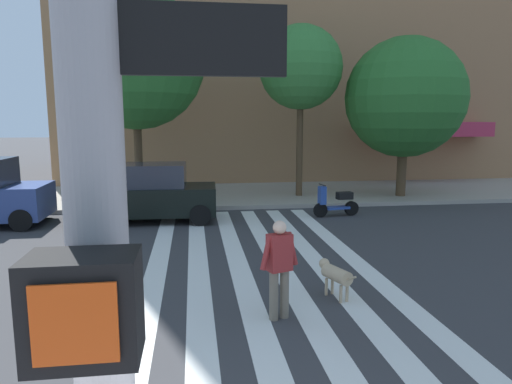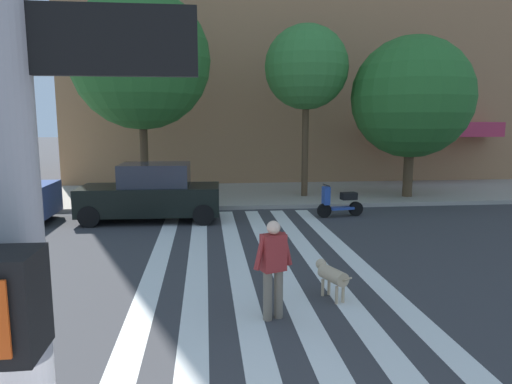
{
  "view_description": "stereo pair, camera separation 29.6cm",
  "coord_description": "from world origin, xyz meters",
  "px_view_note": "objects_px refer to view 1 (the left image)",
  "views": [
    {
      "loc": [
        -0.29,
        -2.02,
        3.23
      ],
      "look_at": [
        1.17,
        8.65,
        1.54
      ],
      "focal_mm": 32.49,
      "sensor_mm": 36.0,
      "label": 1
    },
    {
      "loc": [
        0.01,
        -2.05,
        3.23
      ],
      "look_at": [
        1.17,
        8.65,
        1.54
      ],
      "focal_mm": 32.49,
      "sensor_mm": 36.0,
      "label": 2
    }
  ],
  "objects_px": {
    "parked_car_behind_first": "(148,194)",
    "parked_scooter": "(336,202)",
    "street_tree_nearest": "(135,59)",
    "street_tree_middle": "(301,68)",
    "dog_on_leash": "(335,274)",
    "street_tree_further": "(405,98)",
    "traffic_light_pole": "(83,6)",
    "pedestrian_dog_walker": "(279,264)"
  },
  "relations": [
    {
      "from": "parked_car_behind_first",
      "to": "street_tree_further",
      "type": "height_order",
      "value": "street_tree_further"
    },
    {
      "from": "traffic_light_pole",
      "to": "street_tree_nearest",
      "type": "distance_m",
      "value": 16.98
    },
    {
      "from": "street_tree_further",
      "to": "dog_on_leash",
      "type": "height_order",
      "value": "street_tree_further"
    },
    {
      "from": "traffic_light_pole",
      "to": "pedestrian_dog_walker",
      "type": "bearing_deg",
      "value": 74.22
    },
    {
      "from": "street_tree_nearest",
      "to": "dog_on_leash",
      "type": "height_order",
      "value": "street_tree_nearest"
    },
    {
      "from": "street_tree_nearest",
      "to": "pedestrian_dog_walker",
      "type": "relative_size",
      "value": 4.8
    },
    {
      "from": "dog_on_leash",
      "to": "street_tree_further",
      "type": "bearing_deg",
      "value": 59.31
    },
    {
      "from": "parked_scooter",
      "to": "pedestrian_dog_walker",
      "type": "bearing_deg",
      "value": -113.75
    },
    {
      "from": "pedestrian_dog_walker",
      "to": "street_tree_further",
      "type": "bearing_deg",
      "value": 56.5
    },
    {
      "from": "street_tree_nearest",
      "to": "parked_car_behind_first",
      "type": "bearing_deg",
      "value": -79.38
    },
    {
      "from": "traffic_light_pole",
      "to": "dog_on_leash",
      "type": "height_order",
      "value": "traffic_light_pole"
    },
    {
      "from": "pedestrian_dog_walker",
      "to": "parked_car_behind_first",
      "type": "bearing_deg",
      "value": 109.67
    },
    {
      "from": "parked_car_behind_first",
      "to": "street_tree_middle",
      "type": "bearing_deg",
      "value": 30.8
    },
    {
      "from": "parked_scooter",
      "to": "pedestrian_dog_walker",
      "type": "distance_m",
      "value": 8.45
    },
    {
      "from": "traffic_light_pole",
      "to": "street_tree_nearest",
      "type": "xyz_separation_m",
      "value": [
        -1.78,
        16.78,
        1.9
      ]
    },
    {
      "from": "street_tree_middle",
      "to": "dog_on_leash",
      "type": "height_order",
      "value": "street_tree_middle"
    },
    {
      "from": "parked_car_behind_first",
      "to": "street_tree_nearest",
      "type": "relative_size",
      "value": 0.56
    },
    {
      "from": "street_tree_nearest",
      "to": "dog_on_leash",
      "type": "xyz_separation_m",
      "value": [
        4.58,
        -10.28,
        -4.98
      ]
    },
    {
      "from": "parked_scooter",
      "to": "street_tree_middle",
      "type": "relative_size",
      "value": 0.24
    },
    {
      "from": "street_tree_nearest",
      "to": "pedestrian_dog_walker",
      "type": "bearing_deg",
      "value": -72.89
    },
    {
      "from": "traffic_light_pole",
      "to": "street_tree_further",
      "type": "distance_m",
      "value": 18.52
    },
    {
      "from": "street_tree_nearest",
      "to": "street_tree_middle",
      "type": "height_order",
      "value": "street_tree_nearest"
    },
    {
      "from": "parked_scooter",
      "to": "street_tree_middle",
      "type": "distance_m",
      "value": 5.93
    },
    {
      "from": "parked_car_behind_first",
      "to": "parked_scooter",
      "type": "height_order",
      "value": "parked_car_behind_first"
    },
    {
      "from": "street_tree_middle",
      "to": "pedestrian_dog_walker",
      "type": "bearing_deg",
      "value": -104.62
    },
    {
      "from": "parked_scooter",
      "to": "street_tree_middle",
      "type": "height_order",
      "value": "street_tree_middle"
    },
    {
      "from": "parked_scooter",
      "to": "pedestrian_dog_walker",
      "type": "xyz_separation_m",
      "value": [
        -3.4,
        -7.72,
        0.45
      ]
    },
    {
      "from": "dog_on_leash",
      "to": "parked_car_behind_first",
      "type": "bearing_deg",
      "value": 119.37
    },
    {
      "from": "traffic_light_pole",
      "to": "street_tree_further",
      "type": "xyz_separation_m",
      "value": [
        8.66,
        16.37,
        0.56
      ]
    },
    {
      "from": "traffic_light_pole",
      "to": "parked_car_behind_first",
      "type": "height_order",
      "value": "traffic_light_pole"
    },
    {
      "from": "street_tree_nearest",
      "to": "street_tree_middle",
      "type": "bearing_deg",
      "value": 1.71
    },
    {
      "from": "parked_car_behind_first",
      "to": "street_tree_nearest",
      "type": "xyz_separation_m",
      "value": [
        -0.6,
        3.22,
        4.55
      ]
    },
    {
      "from": "dog_on_leash",
      "to": "street_tree_nearest",
      "type": "bearing_deg",
      "value": 114.0
    },
    {
      "from": "traffic_light_pole",
      "to": "parked_scooter",
      "type": "xyz_separation_m",
      "value": [
        5.02,
        13.46,
        -3.04
      ]
    },
    {
      "from": "street_tree_middle",
      "to": "pedestrian_dog_walker",
      "type": "height_order",
      "value": "street_tree_middle"
    },
    {
      "from": "street_tree_further",
      "to": "dog_on_leash",
      "type": "relative_size",
      "value": 6.41
    },
    {
      "from": "traffic_light_pole",
      "to": "parked_car_behind_first",
      "type": "bearing_deg",
      "value": 94.95
    },
    {
      "from": "parked_car_behind_first",
      "to": "street_tree_middle",
      "type": "distance_m",
      "value": 7.96
    },
    {
      "from": "traffic_light_pole",
      "to": "dog_on_leash",
      "type": "xyz_separation_m",
      "value": [
        2.8,
        6.5,
        -3.08
      ]
    },
    {
      "from": "pedestrian_dog_walker",
      "to": "dog_on_leash",
      "type": "bearing_deg",
      "value": 32.84
    },
    {
      "from": "parked_scooter",
      "to": "street_tree_further",
      "type": "relative_size",
      "value": 0.26
    },
    {
      "from": "traffic_light_pole",
      "to": "parked_car_behind_first",
      "type": "xyz_separation_m",
      "value": [
        -1.17,
        13.56,
        -2.65
      ]
    }
  ]
}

